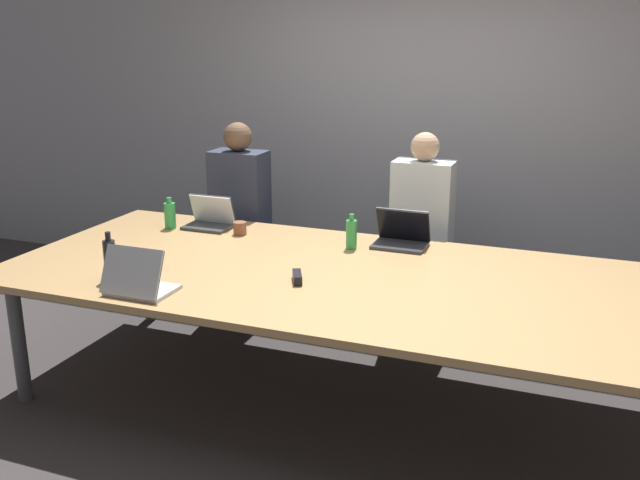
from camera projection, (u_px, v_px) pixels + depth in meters
The scene contains 13 objects.
ground_plane at pixel (342, 401), 4.11m from camera, with size 24.00×24.00×0.00m, color #383333.
curtain_wall at pixel (427, 119), 5.43m from camera, with size 12.00×0.06×2.80m.
conference_table at pixel (343, 282), 3.91m from camera, with size 3.80×1.63×0.77m.
laptop_far_left at pixel (210, 218), 4.80m from camera, with size 0.31×0.22×0.22m.
person_far_left at pixel (241, 223), 5.23m from camera, with size 0.40×0.24×1.43m.
cup_far_left at pixel (240, 228), 4.64m from camera, with size 0.08×0.08×0.08m.
bottle_far_left at pixel (170, 215), 4.77m from camera, with size 0.08×0.08×0.21m.
laptop_far_center at pixel (401, 235), 4.39m from camera, with size 0.33×0.24×0.23m.
person_far_center at pixel (421, 240), 4.86m from camera, with size 0.40×0.24×1.42m.
bottle_far_center at pixel (351, 234), 4.32m from camera, with size 0.07×0.07×0.22m.
laptop_near_left at pixel (137, 281), 3.58m from camera, with size 0.33×0.26×0.25m.
bottle_near_left at pixel (110, 259), 3.77m from camera, with size 0.06×0.06×0.27m.
stapler at pixel (297, 277), 3.77m from camera, with size 0.11×0.15×0.05m.
Camera 1 is at (1.20, -3.48, 2.06)m, focal length 40.00 mm.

